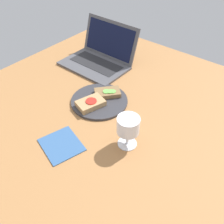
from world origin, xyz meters
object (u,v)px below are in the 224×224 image
sandwich_with_cucumber (108,93)px  laptop (100,56)px  sandwich_with_tomato (91,103)px  plate (99,101)px  wine_glass (128,126)px  napkin (61,145)px

sandwich_with_cucumber → laptop: 31.11cm
sandwich_with_cucumber → laptop: size_ratio=0.38×
sandwich_with_tomato → plate: bearing=87.0°
sandwich_with_tomato → wine_glass: size_ratio=1.04×
napkin → sandwich_with_tomato: bearing=105.3°
wine_glass → laptop: laptop is taller
napkin → wine_glass: bearing=40.9°
plate → napkin: size_ratio=1.70×
wine_glass → napkin: (-18.93, -16.37, -9.19)cm
plate → napkin: (6.10, -28.70, -0.37)cm
sandwich_with_tomato → wine_glass: bearing=-15.3°
plate → laptop: (-22.65, 26.25, 3.95)cm
sandwich_with_cucumber → napkin: sandwich_with_cucumber is taller
plate → wine_glass: size_ratio=1.98×
sandwich_with_tomato → laptop: laptop is taller
sandwich_with_tomato → napkin: 24.24cm
plate → sandwich_with_cucumber: sandwich_with_cucumber is taller
laptop → napkin: size_ratio=2.34×
sandwich_with_tomato → laptop: size_ratio=0.38×
napkin → laptop: bearing=117.6°
plate → sandwich_with_tomato: (-0.29, -5.43, 1.89)cm
laptop → napkin: 62.17cm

